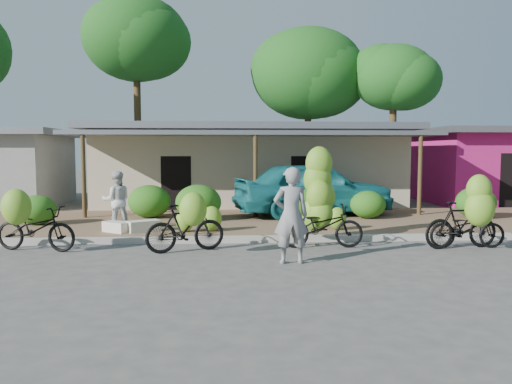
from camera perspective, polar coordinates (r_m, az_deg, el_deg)
ground at (r=10.71m, az=2.02°, el=-7.66°), size 100.00×100.00×0.00m
sidewalk at (r=15.61m, az=0.19°, el=-3.51°), size 60.00×6.00×0.12m
curb at (r=12.65m, az=1.12°, el=-5.39°), size 60.00×0.25×0.15m
shop_main at (r=21.37m, az=-0.88°, el=3.19°), size 13.00×8.50×3.35m
shop_pink at (r=24.32m, az=24.68°, el=2.83°), size 6.00×6.00×3.25m
tree_far_center at (r=27.54m, az=-13.91°, el=16.76°), size 5.49×5.39×10.16m
tree_center_right at (r=27.69m, az=5.56°, el=13.46°), size 6.12×6.08×8.84m
tree_near_right at (r=26.65m, az=15.00°, el=12.69°), size 4.30×4.11×7.66m
hedge_0 at (r=16.08m, az=-23.76°, el=-1.88°), size 1.12×1.01×0.88m
hedge_1 at (r=16.59m, az=-12.09°, el=-1.05°), size 1.37×1.24×1.07m
hedge_2 at (r=15.77m, az=-6.60°, el=-1.18°), size 1.44×1.29×1.12m
hedge_3 at (r=16.13m, az=5.58°, el=-1.23°), size 1.30×1.17×1.02m
hedge_4 at (r=16.50m, az=12.67°, el=-1.41°), size 1.14×1.03×0.89m
hedge_5 at (r=17.69m, az=23.83°, el=-1.09°), size 1.30×1.17×1.01m
bike_far_left at (r=12.44m, az=-24.14°, el=-3.49°), size 2.08×1.47×1.48m
bike_left at (r=11.35m, az=-7.93°, el=-3.73°), size 1.90×1.42×1.42m
bike_center at (r=12.16m, az=7.33°, el=-1.68°), size 1.97×1.23×2.41m
bike_right at (r=12.52m, az=22.94°, el=-2.74°), size 1.91×1.31×1.78m
bike_far_right at (r=12.85m, az=22.99°, el=-3.85°), size 1.80×0.72×0.93m
loose_banana_a at (r=13.55m, az=-8.15°, el=-3.27°), size 0.49×0.41×0.61m
loose_banana_b at (r=13.60m, az=-5.09°, el=-3.05°), size 0.55×0.46×0.68m
loose_banana_c at (r=13.97m, az=9.28°, el=-3.00°), size 0.50×0.43×0.63m
sack_near at (r=13.83m, az=-12.73°, el=-3.82°), size 0.94×0.77×0.30m
sack_far at (r=13.93m, az=-15.62°, el=-3.85°), size 0.83×0.75×0.28m
vendor at (r=10.18m, az=4.02°, el=-2.68°), size 0.74×0.50×1.98m
bystander at (r=14.30m, az=-15.65°, el=-0.92°), size 0.91×0.79×1.62m
teal_van at (r=16.96m, az=6.59°, el=0.43°), size 5.70×3.24×1.83m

